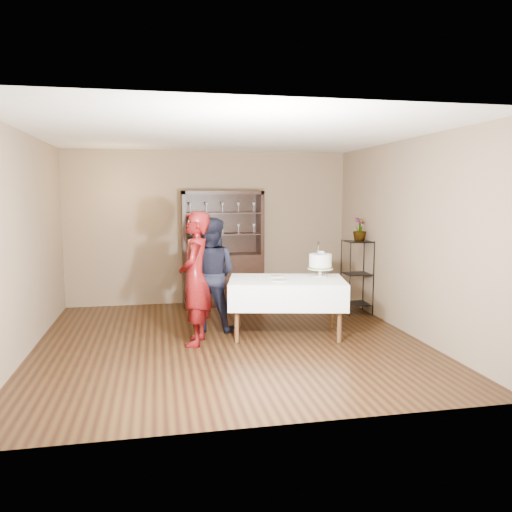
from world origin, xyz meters
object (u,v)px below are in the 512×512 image
at_px(china_hutch, 223,267).
at_px(man, 210,274).
at_px(woman, 195,278).
at_px(cake, 320,262).
at_px(plant_etagere, 357,274).
at_px(cake_table, 287,292).
at_px(potted_plant, 360,229).

distance_m(china_hutch, man, 1.68).
relative_size(woman, cake, 3.49).
relative_size(plant_etagere, cake_table, 0.69).
bearing_deg(cake, china_hutch, 120.59).
distance_m(woman, man, 0.71).
height_order(woman, man, woman).
bearing_deg(potted_plant, cake_table, -144.92).
relative_size(china_hutch, cake_table, 1.15).
height_order(plant_etagere, man, man).
bearing_deg(man, woman, 89.02).
distance_m(woman, cake, 1.84).
xyz_separation_m(china_hutch, woman, (-0.65, -2.28, 0.20)).
bearing_deg(plant_etagere, china_hutch, 153.17).
height_order(plant_etagere, cake_table, plant_etagere).
bearing_deg(china_hutch, cake_table, -73.73).
distance_m(china_hutch, potted_plant, 2.46).
distance_m(cake_table, cake, 0.68).
distance_m(plant_etagere, man, 2.54).
relative_size(cake_table, woman, 1.00).
bearing_deg(cake_table, china_hutch, 106.27).
bearing_deg(plant_etagere, potted_plant, -10.12).
bearing_deg(cake_table, cake, 16.93).
bearing_deg(cake_table, potted_plant, 35.08).
height_order(cake_table, cake, cake).
distance_m(china_hutch, cake_table, 2.19).
distance_m(cake_table, woman, 1.31).
distance_m(cake_table, man, 1.13).
relative_size(man, potted_plant, 4.24).
relative_size(china_hutch, man, 1.23).
distance_m(china_hutch, cake, 2.28).
xyz_separation_m(cake_table, potted_plant, (1.49, 1.05, 0.78)).
bearing_deg(cake, plant_etagere, 43.63).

